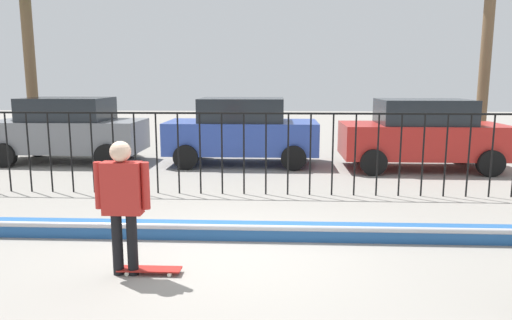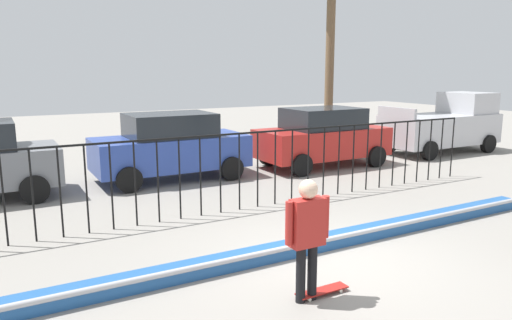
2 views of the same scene
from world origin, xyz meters
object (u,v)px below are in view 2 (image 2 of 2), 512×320
object	(u,v)px
skateboard	(322,291)
parked_car_blue	(171,146)
parked_car_red	(323,137)
pickup_truck	(444,125)
skateboarder	(307,229)

from	to	relation	value
skateboard	parked_car_blue	xyz separation A→B (m)	(0.56, 7.94, 0.91)
parked_car_red	pickup_truck	size ratio (longest dim) A/B	0.91
skateboard	parked_car_red	xyz separation A→B (m)	(5.50, 7.37, 0.91)
pickup_truck	skateboarder	bearing A→B (deg)	-147.34
parked_car_blue	parked_car_red	bearing A→B (deg)	-9.13
parked_car_blue	skateboard	bearing A→B (deg)	-96.58
parked_car_blue	pickup_truck	size ratio (longest dim) A/B	0.91
parked_car_blue	pickup_truck	xyz separation A→B (m)	(10.66, -0.60, 0.06)
parked_car_blue	skateboarder	bearing A→B (deg)	-98.66
skateboarder	parked_car_red	world-z (taller)	parked_car_red
parked_car_red	parked_car_blue	bearing A→B (deg)	171.09
skateboarder	parked_car_blue	distance (m)	8.01
parked_car_blue	pickup_truck	bearing A→B (deg)	-5.76
skateboarder	parked_car_red	size ratio (longest dim) A/B	0.39
skateboard	parked_car_red	bearing A→B (deg)	56.78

